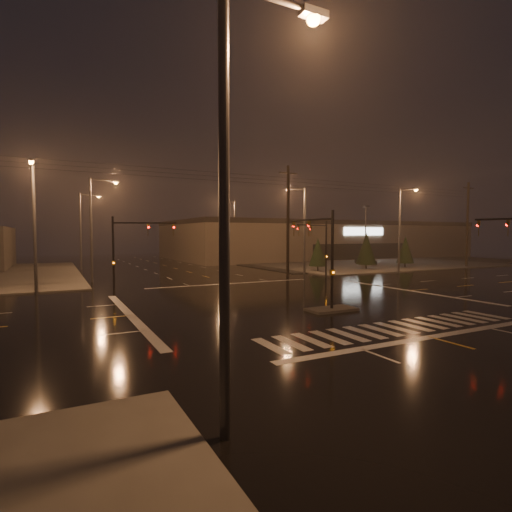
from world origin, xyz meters
name	(u,v)px	position (x,y,z in m)	size (l,w,h in m)	color
ground	(295,301)	(0.00, 0.00, 0.00)	(140.00, 140.00, 0.00)	black
sidewalk_ne	(349,261)	(30.00, 30.00, 0.06)	(36.00, 36.00, 0.12)	#46443E
median_island	(332,309)	(0.00, -4.00, 0.07)	(3.00, 1.60, 0.15)	#46443E
crosswalk	(396,328)	(0.00, -9.00, 0.01)	(15.00, 2.60, 0.01)	beige
stop_bar_near	(430,337)	(0.00, -11.00, 0.01)	(16.00, 0.50, 0.01)	beige
stop_bar_far	(232,284)	(0.00, 11.00, 0.01)	(16.00, 0.50, 0.01)	beige
parking_lot	(379,261)	(35.00, 28.00, 0.04)	(50.00, 24.00, 0.08)	black
retail_building	(317,238)	(35.00, 45.99, 3.84)	(60.20, 28.30, 7.20)	#726552
signal_mast_median	(323,248)	(0.00, -3.07, 3.75)	(0.25, 4.59, 6.00)	black
signal_mast_ne	(320,242)	(9.50, 10.14, 3.79)	(4.84, 1.86, 6.00)	black
signal_mast_nw	(127,244)	(-9.50, 10.14, 3.79)	(4.84, 1.86, 6.00)	black
streetlight_0	(237,176)	(-11.18, -15.00, 5.80)	(2.77, 0.32, 10.00)	#38383A
streetlight_1	(95,222)	(-11.18, 18.00, 5.80)	(2.77, 0.32, 10.00)	#38383A
streetlight_2	(83,225)	(-11.18, 34.00, 5.80)	(2.77, 0.32, 10.00)	#38383A
streetlight_3	(302,224)	(11.18, 16.00, 5.80)	(2.77, 0.32, 10.00)	#38383A
streetlight_4	(233,227)	(11.18, 36.00, 5.80)	(2.77, 0.32, 10.00)	#38383A
streetlight_5	(34,218)	(-16.00, 11.18, 5.80)	(0.32, 2.77, 10.00)	#38383A
streetlight_6	(402,224)	(22.00, 11.18, 5.80)	(0.32, 2.77, 10.00)	#38383A
utility_pole_1	(288,220)	(8.00, 14.00, 6.13)	(2.20, 0.32, 12.00)	black
utility_pole_2	(467,224)	(38.00, 14.00, 6.13)	(2.20, 0.32, 12.00)	black
conifer_0	(318,252)	(14.39, 17.30, 2.44)	(2.23, 2.23, 4.18)	black
conifer_1	(366,248)	(21.73, 16.77, 2.78)	(2.66, 2.66, 4.86)	black
conifer_2	(405,250)	(28.25, 16.25, 2.53)	(2.34, 2.34, 4.36)	black
car_parked	(366,261)	(27.49, 23.12, 0.65)	(1.53, 3.81, 1.30)	black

